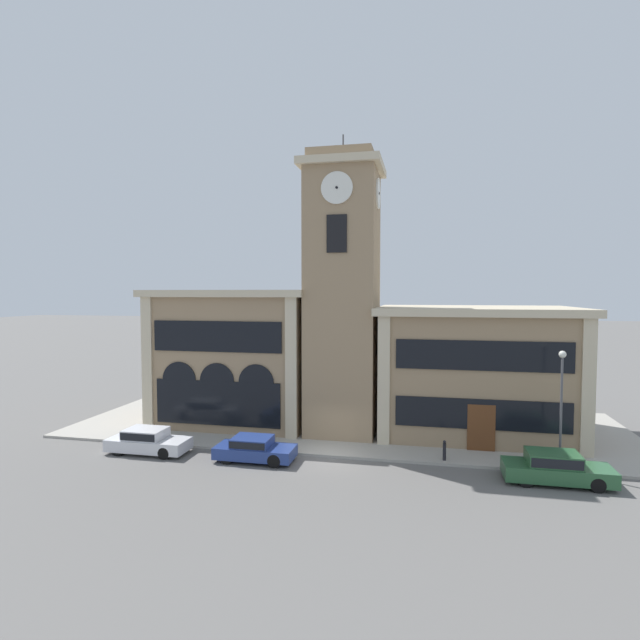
{
  "coord_description": "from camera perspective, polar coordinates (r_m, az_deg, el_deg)",
  "views": [
    {
      "loc": [
        5.2,
        -26.16,
        8.96
      ],
      "look_at": [
        -1.01,
        2.65,
        7.37
      ],
      "focal_mm": 28.0,
      "sensor_mm": 36.0,
      "label": 1
    }
  ],
  "objects": [
    {
      "name": "ground_plane",
      "position": [
        28.14,
        0.9,
        -15.48
      ],
      "size": [
        300.0,
        300.0,
        0.0
      ],
      "primitive_type": "plane",
      "color": "#605E5B"
    },
    {
      "name": "parked_car_far",
      "position": [
        26.89,
        25.33,
        -14.96
      ],
      "size": [
        4.87,
        1.85,
        1.47
      ],
      "rotation": [
        0.0,
        0.0,
        -0.0
      ],
      "color": "#285633",
      "rests_on": "ground_plane"
    },
    {
      "name": "parked_car_near",
      "position": [
        30.34,
        -19.1,
        -12.85
      ],
      "size": [
        4.52,
        1.85,
        1.37
      ],
      "rotation": [
        0.0,
        0.0,
        -0.0
      ],
      "color": "silver",
      "rests_on": "ground_plane"
    },
    {
      "name": "sidewalk_kerb",
      "position": [
        34.47,
        3.13,
        -11.85
      ],
      "size": [
        36.04,
        13.48,
        0.15
      ],
      "color": "#A39E93",
      "rests_on": "ground_plane"
    },
    {
      "name": "parked_car_mid",
      "position": [
        27.72,
        -7.53,
        -14.32
      ],
      "size": [
        4.23,
        1.86,
        1.28
      ],
      "rotation": [
        0.0,
        0.0,
        -0.0
      ],
      "color": "navy",
      "rests_on": "ground_plane"
    },
    {
      "name": "clock_tower",
      "position": [
        31.37,
        2.62,
        2.83
      ],
      "size": [
        4.97,
        4.97,
        18.75
      ],
      "color": "#937A5B",
      "rests_on": "ground_plane"
    },
    {
      "name": "town_hall_right_wing",
      "position": [
        33.69,
        17.25,
        -5.4
      ],
      "size": [
        12.29,
        9.53,
        8.08
      ],
      "color": "#937A5B",
      "rests_on": "ground_plane"
    },
    {
      "name": "town_hall_left_wing",
      "position": [
        35.83,
        -8.85,
        -3.93
      ],
      "size": [
        10.98,
        9.53,
        9.16
      ],
      "color": "#937A5B",
      "rests_on": "ground_plane"
    },
    {
      "name": "bollard",
      "position": [
        27.93,
        14.03,
        -14.27
      ],
      "size": [
        0.18,
        0.18,
        1.06
      ],
      "color": "black",
      "rests_on": "sidewalk_kerb"
    },
    {
      "name": "street_lamp",
      "position": [
        27.98,
        25.89,
        -7.38
      ],
      "size": [
        0.36,
        0.36,
        5.94
      ],
      "color": "#4C4C51",
      "rests_on": "sidewalk_kerb"
    }
  ]
}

